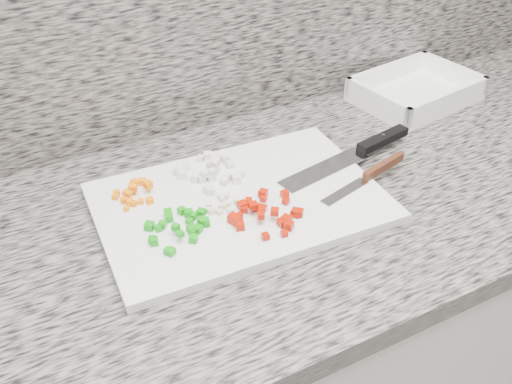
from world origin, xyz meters
TOP-DOWN VIEW (x-y plane):
  - cabinet at (0.00, 1.44)m, footprint 3.92×0.62m
  - countertop at (0.00, 1.44)m, footprint 3.96×0.64m
  - cutting_board at (-0.05, 1.45)m, footprint 0.49×0.34m
  - carrot_pile at (-0.20, 1.54)m, footprint 0.07×0.08m
  - onion_pile at (-0.06, 1.54)m, footprint 0.11×0.12m
  - green_pepper_pile at (-0.16, 1.42)m, footprint 0.11×0.10m
  - red_pepper_pile at (-0.03, 1.39)m, footprint 0.12×0.12m
  - garlic_pile at (-0.08, 1.44)m, footprint 0.07×0.06m
  - chef_knife at (0.23, 1.47)m, footprint 0.31×0.09m
  - paring_knife at (0.19, 1.40)m, footprint 0.21×0.07m
  - tray at (0.48, 1.62)m, footprint 0.28×0.22m

SIDE VIEW (x-z plane):
  - cabinet at x=0.00m, z-range 0.00..0.86m
  - countertop at x=0.00m, z-range 0.86..0.90m
  - cutting_board at x=-0.05m, z-range 0.90..0.92m
  - tray at x=0.48m, z-range 0.89..0.94m
  - garlic_pile at x=-0.08m, z-range 0.92..0.92m
  - chef_knife at x=0.23m, z-range 0.91..0.93m
  - paring_knife at x=0.19m, z-range 0.91..0.93m
  - green_pepper_pile at x=-0.16m, z-range 0.91..0.93m
  - carrot_pile at x=-0.20m, z-range 0.91..0.93m
  - red_pepper_pile at x=-0.03m, z-range 0.91..0.93m
  - onion_pile at x=-0.06m, z-range 0.91..0.94m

